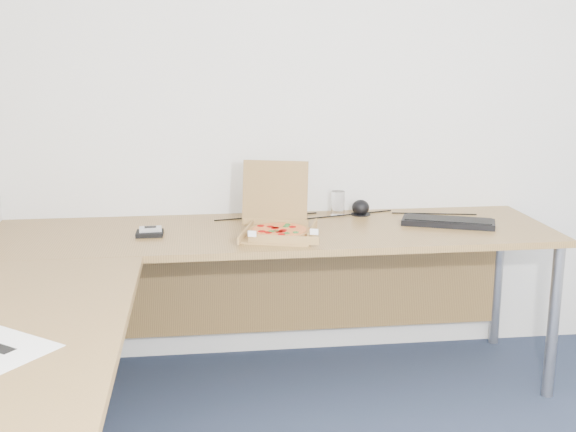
{
  "coord_description": "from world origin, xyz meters",
  "views": [
    {
      "loc": [
        -0.82,
        -1.68,
        1.52
      ],
      "look_at": [
        -0.45,
        1.28,
        0.82
      ],
      "focal_mm": 44.68,
      "sensor_mm": 36.0,
      "label": 1
    }
  ],
  "objects": [
    {
      "name": "desk",
      "position": [
        -0.82,
        0.97,
        0.7
      ],
      "size": [
        2.5,
        2.2,
        0.73
      ],
      "color": "olive",
      "rests_on": "ground"
    },
    {
      "name": "pizza_box",
      "position": [
        -0.49,
        1.3,
        0.77
      ],
      "size": [
        0.29,
        0.34,
        0.3
      ],
      "rotation": [
        0.0,
        0.0,
        -0.28
      ],
      "color": "#A0763F",
      "rests_on": "desk"
    },
    {
      "name": "room_shell",
      "position": [
        0.0,
        0.0,
        1.25
      ],
      "size": [
        3.5,
        3.5,
        2.5
      ],
      "primitive_type": null,
      "color": "silver",
      "rests_on": "ground"
    },
    {
      "name": "wallet",
      "position": [
        -1.04,
        1.37,
        0.74
      ],
      "size": [
        0.12,
        0.1,
        0.02
      ],
      "primitive_type": "cube",
      "rotation": [
        0.0,
        0.0,
        -0.02
      ],
      "color": "black",
      "rests_on": "desk"
    },
    {
      "name": "cable_bundle",
      "position": [
        -0.15,
        1.63,
        0.73
      ],
      "size": [
        0.61,
        0.13,
        0.01
      ],
      "primitive_type": null,
      "rotation": [
        0.0,
        0.0,
        0.14
      ],
      "color": "black",
      "rests_on": "desk"
    },
    {
      "name": "drinking_glass",
      "position": [
        -0.16,
        1.66,
        0.79
      ],
      "size": [
        0.07,
        0.07,
        0.12
      ],
      "primitive_type": "cylinder",
      "color": "silver",
      "rests_on": "desk"
    },
    {
      "name": "phone",
      "position": [
        -1.04,
        1.37,
        0.76
      ],
      "size": [
        0.1,
        0.06,
        0.02
      ],
      "primitive_type": "cube",
      "rotation": [
        0.0,
        0.0,
        0.07
      ],
      "color": "#B2B5BA",
      "rests_on": "wallet"
    },
    {
      "name": "dome_speaker",
      "position": [
        -0.05,
        1.64,
        0.77
      ],
      "size": [
        0.09,
        0.09,
        0.08
      ],
      "primitive_type": "ellipsoid",
      "color": "black",
      "rests_on": "desk"
    },
    {
      "name": "keyboard",
      "position": [
        0.3,
        1.39,
        0.74
      ],
      "size": [
        0.44,
        0.29,
        0.03
      ],
      "primitive_type": "cube",
      "rotation": [
        0.0,
        0.0,
        -0.38
      ],
      "color": "black",
      "rests_on": "desk"
    }
  ]
}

